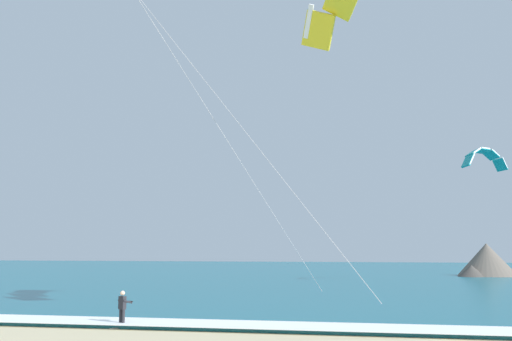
{
  "coord_description": "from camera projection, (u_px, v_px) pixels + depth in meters",
  "views": [
    {
      "loc": [
        11.34,
        -12.05,
        3.69
      ],
      "look_at": [
        5.29,
        18.16,
        7.64
      ],
      "focal_mm": 42.12,
      "sensor_mm": 36.0,
      "label": 1
    }
  ],
  "objects": [
    {
      "name": "sea",
      "position": [
        297.0,
        273.0,
        85.6
      ],
      "size": [
        200.0,
        120.0,
        0.2
      ],
      "primitive_type": "cube",
      "color": "#146075",
      "rests_on": "ground"
    },
    {
      "name": "kite_distant",
      "position": [
        483.0,
        157.0,
        58.64
      ],
      "size": [
        4.95,
        4.81,
        2.15
      ],
      "color": "teal"
    },
    {
      "name": "surf_foam",
      "position": [
        133.0,
        322.0,
        28.23
      ],
      "size": [
        200.0,
        2.79,
        0.04
      ],
      "primitive_type": "cube",
      "color": "white",
      "rests_on": "sea"
    },
    {
      "name": "kitesurfer",
      "position": [
        123.0,
        307.0,
        27.76
      ],
      "size": [
        0.67,
        0.66,
        1.69
      ],
      "color": "#232328",
      "rests_on": "ground"
    },
    {
      "name": "headland_right",
      "position": [
        486.0,
        261.0,
        73.79
      ],
      "size": [
        7.81,
        7.97,
        4.19
      ],
      "color": "#665B51",
      "rests_on": "ground"
    },
    {
      "name": "surfboard",
      "position": [
        122.0,
        327.0,
        27.63
      ],
      "size": [
        1.03,
        1.45,
        0.09
      ],
      "color": "white",
      "rests_on": "ground"
    }
  ]
}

